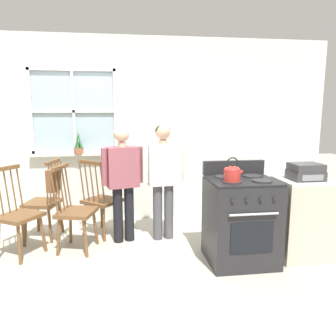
{
  "coord_description": "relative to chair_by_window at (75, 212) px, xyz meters",
  "views": [
    {
      "loc": [
        0.04,
        -3.51,
        1.65
      ],
      "look_at": [
        0.55,
        0.13,
        1.0
      ],
      "focal_mm": 35.0,
      "sensor_mm": 36.0,
      "label": 1
    }
  ],
  "objects": [
    {
      "name": "chair_near_stove",
      "position": [
        0.28,
        0.44,
        0.0
      ],
      "size": [
        0.58,
        0.58,
        1.03
      ],
      "rotation": [
        0.0,
        0.0,
        2.44
      ],
      "color": "brown",
      "rests_on": "ground_plane"
    },
    {
      "name": "chair_by_window",
      "position": [
        0.0,
        0.0,
        0.0
      ],
      "size": [
        0.49,
        0.51,
        1.03
      ],
      "rotation": [
        0.0,
        0.0,
        1.31
      ],
      "color": "brown",
      "rests_on": "ground_plane"
    },
    {
      "name": "ground_plane",
      "position": [
        0.53,
        -0.31,
        -0.47
      ],
      "size": [
        16.0,
        16.0,
        0.0
      ],
      "primitive_type": "plane",
      "color": "#B2AD9E"
    },
    {
      "name": "stove",
      "position": [
        1.83,
        -0.55,
        0.01
      ],
      "size": [
        0.72,
        0.68,
        1.08
      ],
      "color": "#232326",
      "rests_on": "ground_plane"
    },
    {
      "name": "wall_back",
      "position": [
        0.57,
        1.09,
        0.86
      ],
      "size": [
        6.4,
        0.16,
        2.7
      ],
      "color": "silver",
      "rests_on": "ground_plane"
    },
    {
      "name": "side_counter",
      "position": [
        2.55,
        -0.54,
        -0.02
      ],
      "size": [
        0.55,
        0.5,
        0.9
      ],
      "color": "beige",
      "rests_on": "ground_plane"
    },
    {
      "name": "person_elderly_left",
      "position": [
        0.57,
        0.19,
        0.4
      ],
      "size": [
        0.54,
        0.3,
        1.46
      ],
      "rotation": [
        0.0,
        0.0,
        0.24
      ],
      "color": "black",
      "rests_on": "ground_plane"
    },
    {
      "name": "person_teen_center",
      "position": [
        1.08,
        0.2,
        0.41
      ],
      "size": [
        0.54,
        0.25,
        1.47
      ],
      "rotation": [
        0.0,
        0.0,
        0.1
      ],
      "color": "#4C4C51",
      "rests_on": "ground_plane"
    },
    {
      "name": "chair_near_wall",
      "position": [
        -0.62,
        -0.05,
        0.0
      ],
      "size": [
        0.56,
        0.57,
        1.03
      ],
      "rotation": [
        0.0,
        0.0,
        1.01
      ],
      "color": "brown",
      "rests_on": "ground_plane"
    },
    {
      "name": "stereo",
      "position": [
        2.55,
        -0.56,
        0.52
      ],
      "size": [
        0.34,
        0.29,
        0.18
      ],
      "color": "#38383A",
      "rests_on": "side_counter"
    },
    {
      "name": "potted_plant",
      "position": [
        -0.05,
        1.0,
        0.67
      ],
      "size": [
        0.14,
        0.14,
        0.33
      ],
      "color": "#935B3D",
      "rests_on": "wall_back"
    },
    {
      "name": "chair_center_cluster",
      "position": [
        -0.45,
        0.46,
        0.0
      ],
      "size": [
        0.48,
        0.5,
        1.03
      ],
      "rotation": [
        0.0,
        0.0,
        -1.79
      ],
      "color": "brown",
      "rests_on": "ground_plane"
    },
    {
      "name": "kettle",
      "position": [
        1.67,
        -0.68,
        0.56
      ],
      "size": [
        0.21,
        0.17,
        0.25
      ],
      "color": "red",
      "rests_on": "stove"
    },
    {
      "name": "handbag",
      "position": [
        -0.23,
        0.06,
        0.39
      ],
      "size": [
        0.22,
        0.24,
        0.31
      ],
      "color": "brown",
      "rests_on": "chair_by_window"
    }
  ]
}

